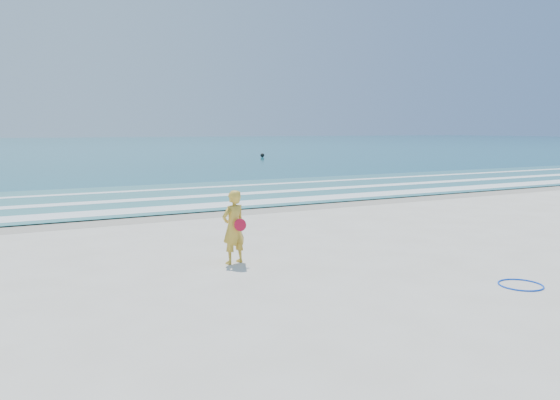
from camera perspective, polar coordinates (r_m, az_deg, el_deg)
name	(u,v)px	position (r m, az deg, el deg)	size (l,w,h in m)	color
ground	(374,269)	(11.59, 9.82, -7.13)	(400.00, 400.00, 0.00)	silver
wet_sand	(216,212)	(19.36, -6.68, -1.23)	(400.00, 2.40, 0.00)	#B2A893
ocean	(32,145)	(114.10, -24.53, 5.28)	(400.00, 190.00, 0.04)	#19727F
shallow	(174,196)	(24.04, -11.00, 0.46)	(400.00, 10.00, 0.01)	#59B7AD
foam_near	(204,206)	(20.56, -7.99, -0.61)	(400.00, 1.40, 0.01)	white
foam_mid	(180,197)	(23.28, -10.43, 0.27)	(400.00, 0.90, 0.01)	white
foam_far	(158,190)	(26.43, -12.59, 1.05)	(400.00, 0.60, 0.01)	white
hoop	(521,285)	(11.19, 23.85, -8.11)	(0.80, 0.80, 0.03)	blue
buoy	(262,155)	(56.45, -1.85, 4.70)	(0.42, 0.42, 0.42)	black
woman	(234,227)	(11.79, -4.88, -2.84)	(0.67, 0.53, 1.60)	gold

